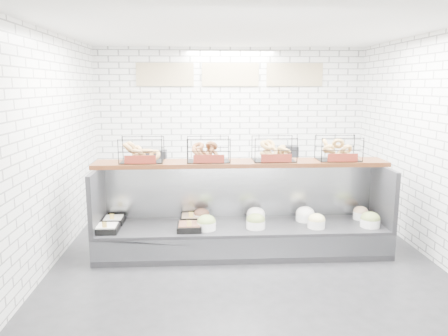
{
  "coord_description": "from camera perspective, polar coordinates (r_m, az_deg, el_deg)",
  "views": [
    {
      "loc": [
        -0.59,
        -5.49,
        2.31
      ],
      "look_at": [
        -0.25,
        0.45,
        1.18
      ],
      "focal_mm": 35.0,
      "sensor_mm": 36.0,
      "label": 1
    }
  ],
  "objects": [
    {
      "name": "prep_counter",
      "position": [
        8.15,
        0.89,
        -2.27
      ],
      "size": [
        4.0,
        0.6,
        1.2
      ],
      "color": "#93969B",
      "rests_on": "ground"
    },
    {
      "name": "room_shell",
      "position": [
        6.13,
        2.25,
        8.42
      ],
      "size": [
        5.02,
        5.51,
        3.01
      ],
      "color": "silver",
      "rests_on": "ground"
    },
    {
      "name": "display_case",
      "position": [
        6.19,
        2.5,
        -7.9
      ],
      "size": [
        4.0,
        0.9,
        1.2
      ],
      "color": "black",
      "rests_on": "ground"
    },
    {
      "name": "bagel_shelf",
      "position": [
        6.11,
        2.33,
        1.98
      ],
      "size": [
        4.1,
        0.5,
        0.4
      ],
      "color": "#3B1B0C",
      "rests_on": "display_case"
    },
    {
      "name": "ground",
      "position": [
        5.98,
        2.67,
        -11.93
      ],
      "size": [
        5.5,
        5.5,
        0.0
      ],
      "primitive_type": "plane",
      "color": "black",
      "rests_on": "ground"
    }
  ]
}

